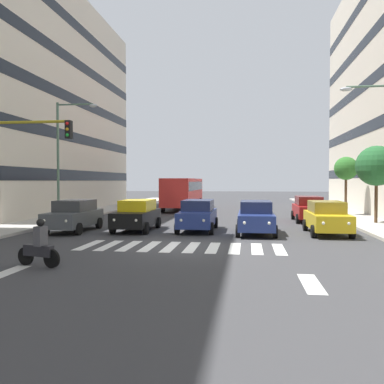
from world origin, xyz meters
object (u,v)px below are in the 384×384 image
Objects in this scene: car_3 at (137,215)px; traffic_light_gantry at (9,160)px; car_1 at (256,217)px; street_lamp_right at (64,150)px; bus_behind_traffic at (183,190)px; car_2 at (198,215)px; street_tree_2 at (346,169)px; car_row2_0 at (309,209)px; car_4 at (74,215)px; street_tree_1 at (376,166)px; motorcycle_with_rider at (39,247)px; car_0 at (327,217)px.

traffic_light_gantry reaches higher than car_3.
car_1 is 13.46m from street_lamp_right.
car_1 is 18.21m from bus_behind_traffic.
street_tree_2 is at bearing -134.19° from car_2.
car_2 and car_row2_0 have the same top height.
traffic_light_gantry is 1.22× the size of street_tree_2.
traffic_light_gantry is (0.69, 4.97, 2.79)m from car_4.
car_row2_0 is (-3.72, -6.94, 0.00)m from car_1.
street_lamp_right is 1.60× the size of street_tree_1.
car_2 is 1.00× the size of car_3.
street_tree_1 is (-19.94, -1.67, -1.11)m from street_lamp_right.
street_tree_2 reaches higher than bus_behind_traffic.
motorcycle_with_rider is (10.86, 16.14, -0.24)m from car_row2_0.
car_1 is at bearing 111.20° from bus_behind_traffic.
car_row2_0 is 6.43m from street_tree_2.
car_row2_0 is at bearing -139.62° from traffic_light_gantry.
car_0 is 1.00× the size of car_1.
traffic_light_gantry reaches higher than bus_behind_traffic.
car_0 is 0.42× the size of bus_behind_traffic.
car_0 is at bearing -174.86° from car_1.
car_row2_0 is (-6.90, -6.08, 0.00)m from car_2.
traffic_light_gantry is at bearing 79.67° from bus_behind_traffic.
street_tree_2 is at bearing -136.70° from traffic_light_gantry.
street_tree_1 is 6.25m from street_tree_2.
street_tree_2 is at bearing -107.48° from car_0.
car_1 is 6.59m from car_3.
car_0 is 0.98× the size of street_tree_2.
street_lamp_right is at bearing -67.91° from motorcycle_with_rider.
car_4 is at bearing 17.70° from street_tree_1.
traffic_light_gantry is (4.05, 5.75, 2.79)m from car_3.
motorcycle_with_rider is 0.37× the size of street_tree_2.
car_row2_0 is 0.57× the size of street_lamp_right.
bus_behind_traffic is at bearing -44.22° from car_row2_0.
car_3 is 0.81× the size of traffic_light_gantry.
traffic_light_gantry is 0.71× the size of street_lamp_right.
car_0 is 1.00× the size of car_row2_0.
street_tree_2 reaches higher than car_1.
traffic_light_gantry is 9.12m from street_lamp_right.
car_4 is (9.93, 0.29, 0.00)m from car_1.
bus_behind_traffic reaches higher than car_row2_0.
street_tree_1 reaches higher than car_row2_0.
street_lamp_right is at bearing 11.65° from car_row2_0.
car_0 is 16.82m from street_lamp_right.
traffic_light_gantry is (14.29, 5.59, 2.79)m from car_0.
car_3 is at bearing -166.81° from car_4.
car_2 is at bearing -4.35° from car_0.
car_2 is 1.00× the size of car_4.
car_3 is 16.48m from bus_behind_traffic.
street_tree_1 is (-18.22, -10.56, 0.04)m from traffic_light_gantry.
car_0 is 6.88m from car_2.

